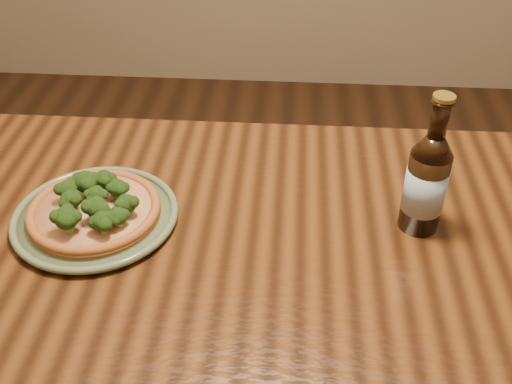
# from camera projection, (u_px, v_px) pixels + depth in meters

# --- Properties ---
(table) EXTENTS (1.60, 0.90, 0.75)m
(table) POSITION_uv_depth(u_px,v_px,m) (310.00, 303.00, 1.05)
(table) COLOR #49280F
(table) RESTS_ON ground
(plate) EXTENTS (0.30, 0.30, 0.02)m
(plate) POSITION_uv_depth(u_px,v_px,m) (96.00, 216.00, 1.08)
(plate) COLOR #596747
(plate) RESTS_ON table
(pizza) EXTENTS (0.24, 0.24, 0.07)m
(pizza) POSITION_uv_depth(u_px,v_px,m) (94.00, 208.00, 1.06)
(pizza) COLOR #9F5624
(pizza) RESTS_ON plate
(beer_bottle) EXTENTS (0.07, 0.07, 0.26)m
(beer_bottle) POSITION_uv_depth(u_px,v_px,m) (426.00, 182.00, 1.01)
(beer_bottle) COLOR black
(beer_bottle) RESTS_ON table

